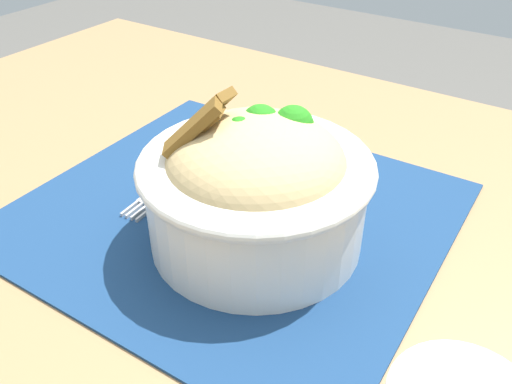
# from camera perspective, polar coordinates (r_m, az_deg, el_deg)

# --- Properties ---
(table) EXTENTS (1.10, 0.83, 0.70)m
(table) POSITION_cam_1_polar(r_m,az_deg,el_deg) (0.55, -4.02, -9.23)
(table) COLOR #99754C
(table) RESTS_ON ground_plane
(placemat) EXTENTS (0.39, 0.36, 0.00)m
(placemat) POSITION_cam_1_polar(r_m,az_deg,el_deg) (0.52, -2.44, -2.14)
(placemat) COLOR navy
(placemat) RESTS_ON table
(bowl) EXTENTS (0.20, 0.20, 0.13)m
(bowl) POSITION_cam_1_polar(r_m,az_deg,el_deg) (0.45, -0.01, 0.89)
(bowl) COLOR silver
(bowl) RESTS_ON placemat
(fork) EXTENTS (0.02, 0.13, 0.00)m
(fork) POSITION_cam_1_polar(r_m,az_deg,el_deg) (0.56, -9.29, 0.49)
(fork) COLOR #B4B4B4
(fork) RESTS_ON placemat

